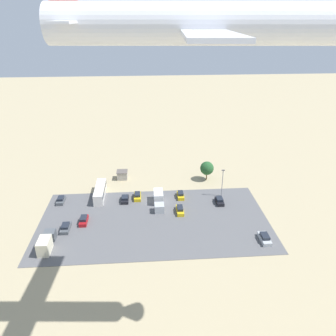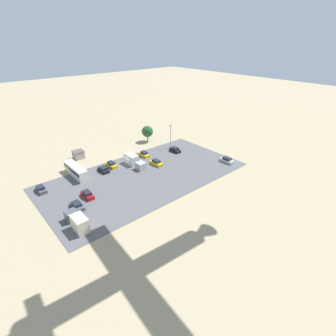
# 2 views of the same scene
# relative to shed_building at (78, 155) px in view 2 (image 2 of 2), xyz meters

# --- Properties ---
(ground_plane) EXTENTS (400.00, 400.00, 0.00)m
(ground_plane) POSITION_rel_shed_building_xyz_m (-9.05, 14.05, -1.30)
(ground_plane) COLOR tan
(parking_lot_surface) EXTENTS (56.36, 29.58, 0.08)m
(parking_lot_surface) POSITION_rel_shed_building_xyz_m (-9.05, 23.55, -1.26)
(parking_lot_surface) COLOR #565659
(parking_lot_surface) RESTS_ON ground
(shed_building) EXTENTS (3.30, 3.21, 2.58)m
(shed_building) POSITION_rel_shed_building_xyz_m (0.00, 0.00, 0.00)
(shed_building) COLOR #9E998E
(shed_building) RESTS_ON ground
(bus) EXTENTS (2.52, 10.65, 3.09)m
(bus) POSITION_rel_shed_building_xyz_m (5.55, 10.82, 0.44)
(bus) COLOR silver
(bus) RESTS_ON ground
(parked_car_0) EXTENTS (1.76, 4.34, 1.61)m
(parked_car_0) POSITION_rel_shed_building_xyz_m (8.19, 23.21, -0.55)
(parked_car_0) COLOR maroon
(parked_car_0) RESTS_ON ground
(parked_car_1) EXTENTS (1.97, 4.08, 1.42)m
(parked_car_1) POSITION_rel_shed_building_xyz_m (-1.41, 13.66, -0.63)
(parked_car_1) COLOR black
(parked_car_1) RESTS_ON ground
(parked_car_2) EXTENTS (1.83, 4.14, 1.52)m
(parked_car_2) POSITION_rel_shed_building_xyz_m (15.91, 13.00, -0.59)
(parked_car_2) COLOR #4C5156
(parked_car_2) RESTS_ON ground
(parked_car_3) EXTENTS (1.73, 4.13, 1.64)m
(parked_car_3) POSITION_rel_shed_building_xyz_m (-16.79, 12.76, -0.54)
(parked_car_3) COLOR gold
(parked_car_3) RESTS_ON ground
(parked_car_4) EXTENTS (1.95, 4.59, 1.60)m
(parked_car_4) POSITION_rel_shed_building_xyz_m (-33.63, 33.36, -0.55)
(parked_car_4) COLOR #ADB2B7
(parked_car_4) RESTS_ON ground
(parked_car_5) EXTENTS (1.86, 4.37, 1.55)m
(parked_car_5) POSITION_rel_shed_building_xyz_m (-4.80, 12.39, -0.58)
(parked_car_5) COLOR gold
(parked_car_5) RESTS_ON ground
(parked_car_6) EXTENTS (1.73, 4.61, 1.60)m
(parked_car_6) POSITION_rel_shed_building_xyz_m (-15.82, 20.31, -0.55)
(parked_car_6) COLOR gold
(parked_car_6) RESTS_ON ground
(parked_car_7) EXTENTS (1.97, 4.37, 1.46)m
(parked_car_7) POSITION_rel_shed_building_xyz_m (12.02, 25.89, -0.61)
(parked_car_7) COLOR #4C5156
(parked_car_7) RESTS_ON ground
(parked_car_8) EXTENTS (1.90, 4.09, 1.62)m
(parked_car_8) POSITION_rel_shed_building_xyz_m (-26.95, 16.63, -0.54)
(parked_car_8) COLOR black
(parked_car_8) RESTS_ON ground
(parked_truck_0) EXTENTS (2.45, 8.56, 3.07)m
(parked_truck_0) POSITION_rel_shed_building_xyz_m (-10.54, 16.05, 0.18)
(parked_truck_0) COLOR #ADB2B7
(parked_truck_0) RESTS_ON ground
(parked_truck_1) EXTENTS (2.45, 7.52, 3.19)m
(parked_truck_1) POSITION_rel_shed_building_xyz_m (14.70, 32.49, 0.24)
(parked_truck_1) COLOR #4C5156
(parked_truck_1) RESTS_ON ground
(tree_near_shed) EXTENTS (4.14, 4.14, 5.98)m
(tree_near_shed) POSITION_rel_shed_building_xyz_m (-25.92, 2.57, 2.60)
(tree_near_shed) COLOR brown
(tree_near_shed) RESTS_ON ground
(light_pole_lot_centre) EXTENTS (0.90, 0.28, 8.07)m
(light_pole_lot_centre) POSITION_rel_shed_building_xyz_m (-28.36, 12.73, 3.24)
(light_pole_lot_centre) COLOR gray
(light_pole_lot_centre) RESTS_ON ground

